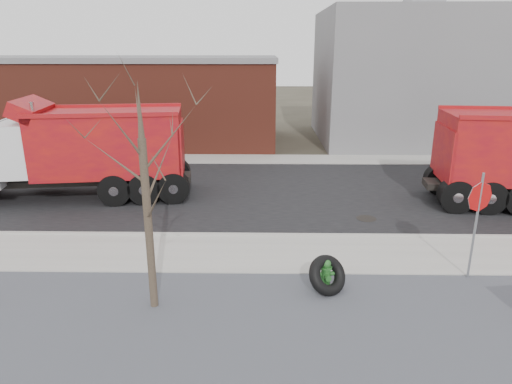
{
  "coord_description": "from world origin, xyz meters",
  "views": [
    {
      "loc": [
        -0.65,
        -11.95,
        5.83
      ],
      "look_at": [
        -0.89,
        1.9,
        1.4
      ],
      "focal_mm": 32.0,
      "sensor_mm": 36.0,
      "label": 1
    }
  ],
  "objects_px": {
    "fire_hydrant": "(326,276)",
    "dump_truck_red_b": "(77,149)",
    "truck_tire": "(327,275)",
    "stop_sign": "(478,208)"
  },
  "relations": [
    {
      "from": "fire_hydrant",
      "to": "dump_truck_red_b",
      "type": "bearing_deg",
      "value": 129.22
    },
    {
      "from": "truck_tire",
      "to": "stop_sign",
      "type": "distance_m",
      "value": 4.16
    },
    {
      "from": "dump_truck_red_b",
      "to": "fire_hydrant",
      "type": "bearing_deg",
      "value": 133.18
    },
    {
      "from": "fire_hydrant",
      "to": "dump_truck_red_b",
      "type": "height_order",
      "value": "dump_truck_red_b"
    },
    {
      "from": "fire_hydrant",
      "to": "dump_truck_red_b",
      "type": "xyz_separation_m",
      "value": [
        -8.86,
        7.16,
        1.62
      ]
    },
    {
      "from": "truck_tire",
      "to": "dump_truck_red_b",
      "type": "distance_m",
      "value": 11.58
    },
    {
      "from": "stop_sign",
      "to": "dump_truck_red_b",
      "type": "height_order",
      "value": "dump_truck_red_b"
    },
    {
      "from": "fire_hydrant",
      "to": "stop_sign",
      "type": "xyz_separation_m",
      "value": [
        3.83,
        0.64,
        1.57
      ]
    },
    {
      "from": "truck_tire",
      "to": "fire_hydrant",
      "type": "bearing_deg",
      "value": 100.59
    },
    {
      "from": "stop_sign",
      "to": "fire_hydrant",
      "type": "bearing_deg",
      "value": -171.51
    }
  ]
}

